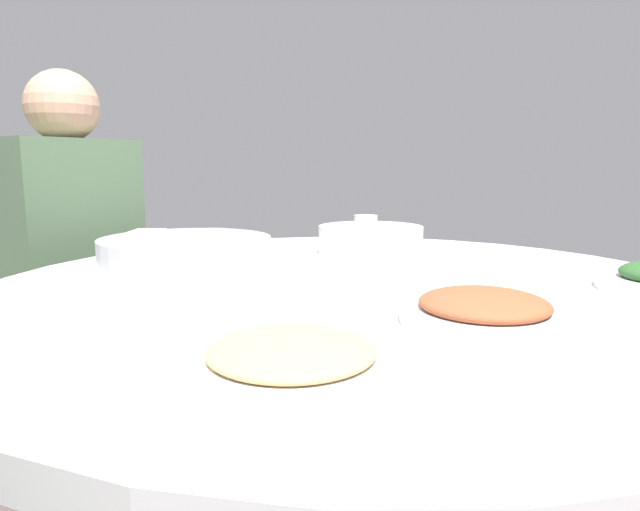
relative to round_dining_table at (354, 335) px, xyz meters
name	(u,v)px	position (x,y,z in m)	size (l,w,h in m)	color
round_dining_table	(354,335)	(0.00, 0.00, 0.00)	(1.34, 1.34, 0.73)	#99999E
rice_bowl	(186,259)	(-0.06, 0.30, 0.14)	(0.31, 0.31, 0.09)	#B2B5BA
soup_bowl	(370,241)	(0.35, 0.04, 0.13)	(0.25, 0.25, 0.07)	white
dish_noodles	(291,357)	(-0.44, -0.03, 0.11)	(0.23, 0.23, 0.04)	white
dish_stirfry	(484,310)	(-0.20, -0.23, 0.11)	(0.23, 0.23, 0.05)	white
tea_cup_near	(366,228)	(0.58, 0.10, 0.13)	(0.07, 0.07, 0.07)	beige
tea_cup_far	(212,240)	(0.29, 0.43, 0.12)	(0.08, 0.08, 0.05)	#C34742
stool_for_diner_left	(85,418)	(0.30, 0.87, -0.42)	(0.33, 0.33, 0.43)	brown
diner_left	(72,236)	(0.30, 0.87, 0.12)	(0.41, 0.43, 0.76)	#2D333D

